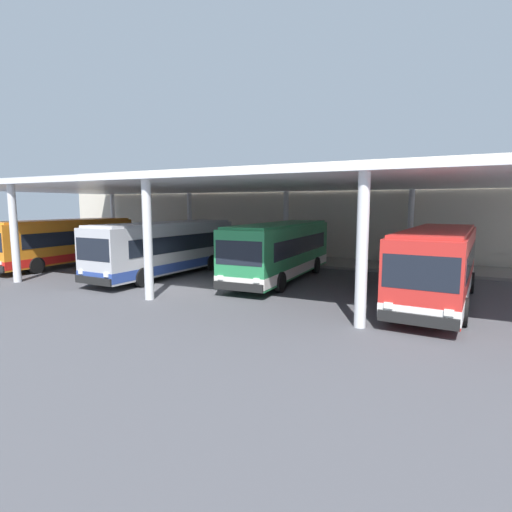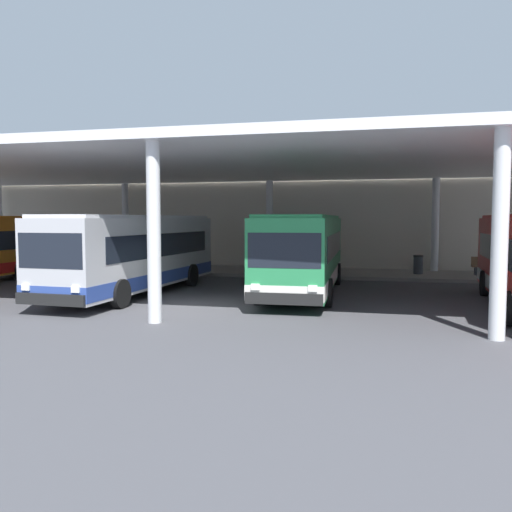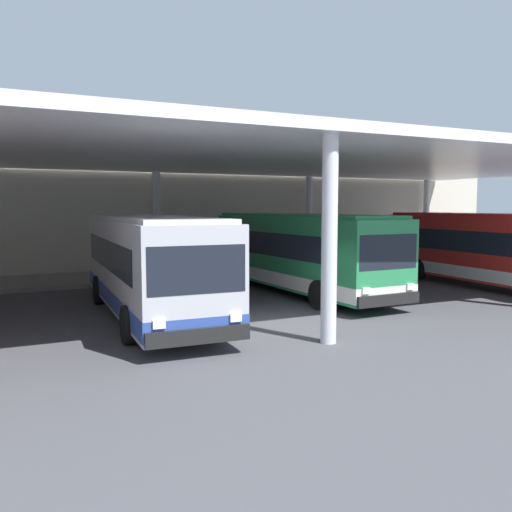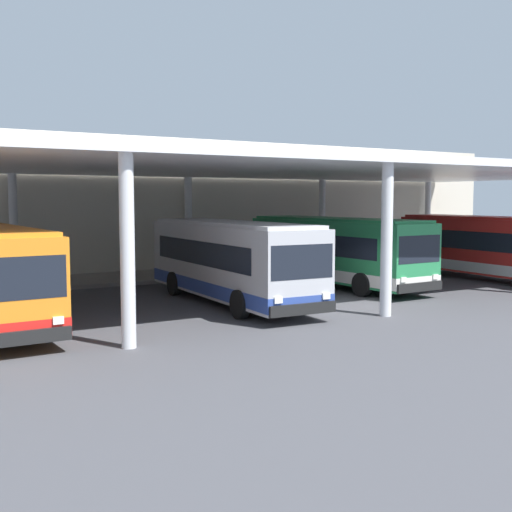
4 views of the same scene
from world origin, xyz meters
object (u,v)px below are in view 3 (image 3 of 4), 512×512
(bus_far_bay, at_px, (486,249))
(bus_second_bay, at_px, (149,264))
(bench_waiting, at_px, (360,254))
(trash_bin, at_px, (311,256))
(bus_middle_bay, at_px, (299,252))

(bus_far_bay, bearing_deg, bus_second_bay, 179.07)
(bus_second_bay, distance_m, bench_waiting, 17.58)
(trash_bin, bearing_deg, bench_waiting, 3.49)
(bus_far_bay, bearing_deg, bus_middle_bay, 165.69)
(bus_far_bay, relative_size, trash_bin, 10.88)
(bus_middle_bay, bearing_deg, bus_far_bay, -14.31)
(bus_far_bay, height_order, trash_bin, bus_far_bay)
(bus_far_bay, xyz_separation_m, trash_bin, (-3.14, 9.09, -0.98))
(bus_far_bay, relative_size, bench_waiting, 5.93)
(bus_far_bay, distance_m, trash_bin, 9.67)
(bus_far_bay, distance_m, bench_waiting, 9.37)
(trash_bin, bearing_deg, bus_middle_bay, -125.18)
(bus_middle_bay, bearing_deg, bus_second_bay, -164.47)
(bus_middle_bay, height_order, trash_bin, bus_middle_bay)
(bench_waiting, bearing_deg, trash_bin, -176.51)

